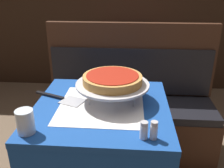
{
  "coord_description": "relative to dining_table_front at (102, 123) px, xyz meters",
  "views": [
    {
      "loc": [
        0.15,
        -1.16,
        1.4
      ],
      "look_at": [
        0.05,
        0.03,
        0.89
      ],
      "focal_mm": 40.0,
      "sensor_mm": 36.0,
      "label": 1
    }
  ],
  "objects": [
    {
      "name": "pizza_server",
      "position": [
        -0.23,
        0.06,
        0.12
      ],
      "size": [
        0.31,
        0.17,
        0.01
      ],
      "color": "#BCBCC1",
      "rests_on": "dining_table_front"
    },
    {
      "name": "deep_dish_pizza",
      "position": [
        0.05,
        0.06,
        0.24
      ],
      "size": [
        0.32,
        0.32,
        0.05
      ],
      "color": "#C68E47",
      "rests_on": "pizza_pan_stand"
    },
    {
      "name": "dining_table_front",
      "position": [
        0.0,
        0.0,
        0.0
      ],
      "size": [
        0.71,
        0.71,
        0.78
      ],
      "color": "#194799",
      "rests_on": "ground_plane"
    },
    {
      "name": "booth_bench",
      "position": [
        0.15,
        0.7,
        -0.35
      ],
      "size": [
        1.4,
        0.47,
        1.08
      ],
      "color": "#3D2316",
      "rests_on": "ground_plane"
    },
    {
      "name": "pepper_shaker",
      "position": [
        0.25,
        -0.28,
        0.15
      ],
      "size": [
        0.03,
        0.03,
        0.08
      ],
      "color": "silver",
      "rests_on": "dining_table_front"
    },
    {
      "name": "dining_table_rear",
      "position": [
        0.18,
        1.57,
        0.01
      ],
      "size": [
        0.8,
        0.8,
        0.78
      ],
      "color": "red",
      "rests_on": "ground_plane"
    },
    {
      "name": "salt_shaker",
      "position": [
        0.21,
        -0.28,
        0.15
      ],
      "size": [
        0.03,
        0.03,
        0.08
      ],
      "color": "silver",
      "rests_on": "dining_table_front"
    },
    {
      "name": "pizza_pan_stand",
      "position": [
        0.05,
        0.06,
        0.2
      ],
      "size": [
        0.39,
        0.39,
        0.1
      ],
      "color": "#ADADB2",
      "rests_on": "dining_table_front"
    },
    {
      "name": "condiment_caddy",
      "position": [
        0.23,
        1.63,
        0.14
      ],
      "size": [
        0.14,
        0.14,
        0.15
      ],
      "color": "black",
      "rests_on": "dining_table_rear"
    },
    {
      "name": "water_glass_near",
      "position": [
        -0.29,
        -0.27,
        0.17
      ],
      "size": [
        0.08,
        0.08,
        0.11
      ],
      "color": "silver",
      "rests_on": "dining_table_front"
    }
  ]
}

